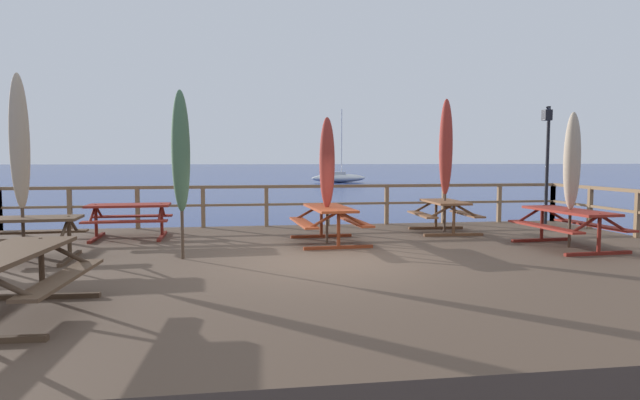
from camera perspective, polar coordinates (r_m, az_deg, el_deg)
ground_plane at (r=9.38m, az=0.69°, el=-10.22°), size 600.00×600.00×0.00m
wooden_deck at (r=9.31m, az=0.69°, el=-8.40°), size 15.00×10.11×0.61m
railing_waterside_far at (r=13.98m, az=-2.48°, el=0.21°), size 14.80×0.10×1.09m
picnic_table_back_left at (r=10.39m, az=-29.59°, el=-2.80°), size 1.96×1.52×0.78m
picnic_table_mid_centre at (r=11.59m, az=25.31°, el=-1.94°), size 1.53×2.14×0.78m
picnic_table_back_right at (r=13.06m, az=13.34°, el=-1.04°), size 1.46×1.66×0.78m
picnic_table_front_right at (r=12.49m, az=-19.97°, el=-1.40°), size 1.81×1.46×0.78m
picnic_table_front_left at (r=11.11m, az=1.02°, el=-1.79°), size 1.52×2.04×0.78m
picnic_table_mid_left at (r=6.76m, az=-30.57°, el=-6.36°), size 1.48×2.06×0.78m
patio_umbrella_tall_mid_right at (r=10.37m, az=-29.77°, el=5.44°), size 0.32×0.32×3.22m
patio_umbrella_tall_front at (r=11.59m, az=25.62°, el=3.75°), size 0.32×0.32×2.69m
patio_umbrella_tall_mid_left at (r=13.08m, az=13.47°, el=5.52°), size 0.32×0.32×3.21m
patio_umbrella_short_back at (r=9.53m, az=-14.84°, el=5.04°), size 0.32×0.32×2.97m
patio_umbrella_tall_back_right at (r=10.97m, az=0.77°, el=3.97°), size 0.32×0.32×2.64m
lamp_post_hooked at (r=15.46m, az=23.37°, el=5.34°), size 0.47×0.59×3.20m
sailboat_distant at (r=55.96m, az=2.03°, el=2.45°), size 6.19×2.64×7.72m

